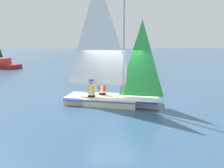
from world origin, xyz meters
The scene contains 4 objects.
ground_plane centered at (0.00, 0.00, 0.00)m, with size 260.00×260.00×0.00m, color #2D4C6B.
sailboat_main centered at (0.04, -0.02, 0.87)m, with size 4.50×3.01×5.84m.
sailor_helm centered at (0.39, -0.50, 0.62)m, with size 0.41×0.39×1.16m.
sailor_crew centered at (0.94, -0.12, 0.63)m, with size 0.41×0.39×1.16m.
Camera 1 is at (1.61, 9.78, 2.77)m, focal length 35.00 mm.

